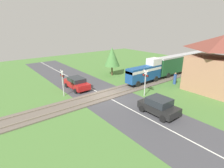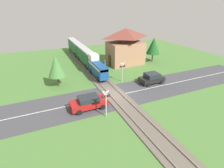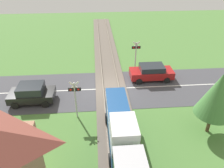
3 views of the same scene
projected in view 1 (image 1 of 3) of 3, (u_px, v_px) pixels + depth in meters
ground_plane at (104, 96)px, 20.45m from camera, size 60.00×60.00×0.00m
road_surface at (104, 96)px, 20.45m from camera, size 48.00×6.40×0.02m
track_bed at (104, 95)px, 20.43m from camera, size 2.80×48.00×0.24m
train at (180, 63)px, 28.76m from camera, size 1.58×22.68×3.18m
car_near_crossing at (77, 83)px, 22.37m from camera, size 4.14×1.94×1.51m
car_far_side at (159, 106)px, 16.07m from camera, size 3.64×2.05×1.58m
crossing_signal_west_approach at (63, 80)px, 19.77m from camera, size 0.90×0.18×3.10m
crossing_signal_east_approach at (145, 79)px, 19.85m from camera, size 0.90×0.18×3.10m
station_building at (219, 65)px, 20.47m from camera, size 7.04×4.94×6.83m
pedestrian_by_station at (175, 79)px, 24.20m from camera, size 0.41×0.41×1.64m
tree_roadside_hedge at (112, 57)px, 27.66m from camera, size 2.46×2.46×4.53m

